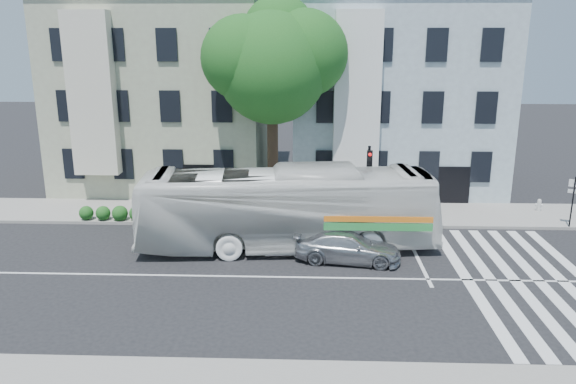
{
  "coord_description": "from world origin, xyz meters",
  "views": [
    {
      "loc": [
        1.86,
        -20.05,
        8.97
      ],
      "look_at": [
        0.97,
        3.73,
        2.4
      ],
      "focal_mm": 35.0,
      "sensor_mm": 36.0,
      "label": 1
    }
  ],
  "objects_px": {
    "bus": "(287,209)",
    "traffic_signal": "(369,176)",
    "sedan": "(348,246)",
    "fire_hydrant": "(539,205)"
  },
  "relations": [
    {
      "from": "sedan",
      "to": "traffic_signal",
      "type": "relative_size",
      "value": 1.08
    },
    {
      "from": "bus",
      "to": "traffic_signal",
      "type": "bearing_deg",
      "value": -59.18
    },
    {
      "from": "bus",
      "to": "sedan",
      "type": "relative_size",
      "value": 2.96
    },
    {
      "from": "bus",
      "to": "traffic_signal",
      "type": "relative_size",
      "value": 3.19
    },
    {
      "from": "bus",
      "to": "sedan",
      "type": "distance_m",
      "value": 3.16
    },
    {
      "from": "traffic_signal",
      "to": "bus",
      "type": "bearing_deg",
      "value": -138.17
    },
    {
      "from": "fire_hydrant",
      "to": "sedan",
      "type": "bearing_deg",
      "value": -146.77
    },
    {
      "from": "sedan",
      "to": "traffic_signal",
      "type": "bearing_deg",
      "value": -8.28
    },
    {
      "from": "sedan",
      "to": "fire_hydrant",
      "type": "bearing_deg",
      "value": -48.98
    },
    {
      "from": "traffic_signal",
      "to": "fire_hydrant",
      "type": "xyz_separation_m",
      "value": [
        9.27,
        2.68,
        -2.13
      ]
    }
  ]
}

